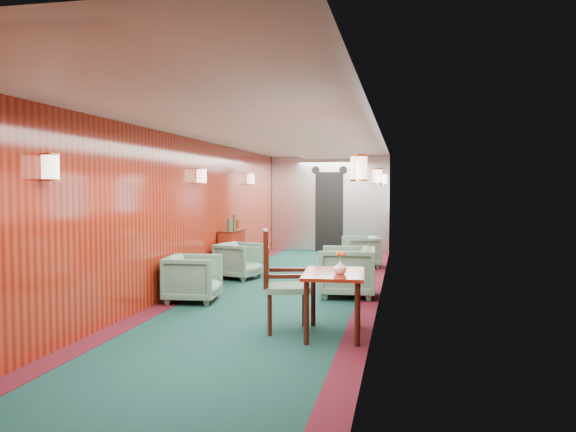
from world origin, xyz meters
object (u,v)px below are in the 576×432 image
(dining_table, at_px, (334,282))
(armchair_left_near, at_px, (193,278))
(armchair_left_far, at_px, (239,261))
(credenza, at_px, (232,251))
(armchair_right_near, at_px, (347,272))
(armchair_right_far, at_px, (361,252))
(side_chair, at_px, (278,276))

(dining_table, relative_size, armchair_left_near, 1.33)
(dining_table, height_order, armchair_left_near, dining_table)
(dining_table, xyz_separation_m, armchair_left_near, (-2.16, 1.41, -0.25))
(dining_table, bearing_deg, armchair_left_near, 142.99)
(dining_table, relative_size, armchair_left_far, 1.38)
(armchair_left_near, bearing_deg, credenza, -0.23)
(armchair_right_near, distance_m, armchair_right_far, 3.12)
(armchair_right_far, bearing_deg, dining_table, -17.04)
(side_chair, xyz_separation_m, armchair_right_far, (0.55, 5.27, -0.30))
(armchair_left_far, relative_size, armchair_right_far, 1.01)
(armchair_right_far, bearing_deg, armchair_left_far, -65.07)
(side_chair, distance_m, armchair_right_near, 2.23)
(armchair_left_far, bearing_deg, credenza, 44.43)
(credenza, xyz_separation_m, armchair_left_near, (0.27, -2.71, -0.09))
(side_chair, bearing_deg, armchair_right_near, 61.05)
(armchair_left_near, distance_m, armchair_left_far, 2.06)
(dining_table, bearing_deg, side_chair, 170.33)
(credenza, bearing_deg, side_chair, -66.09)
(dining_table, xyz_separation_m, armchair_right_near, (-0.07, 2.21, -0.21))
(armchair_left_near, relative_size, armchair_right_near, 0.89)
(side_chair, relative_size, armchair_left_near, 1.57)
(side_chair, bearing_deg, armchair_right_far, 69.91)
(side_chair, xyz_separation_m, credenza, (-1.80, 4.06, -0.20))
(side_chair, height_order, credenza, side_chair)
(armchair_left_far, relative_size, armchair_right_near, 0.86)
(side_chair, xyz_separation_m, armchair_left_near, (-1.53, 1.34, -0.29))
(dining_table, xyz_separation_m, armchair_left_far, (-2.10, 3.47, -0.26))
(side_chair, distance_m, credenza, 4.44)
(credenza, bearing_deg, armchair_right_far, 27.33)
(armchair_right_near, xyz_separation_m, armchair_right_far, (-0.02, 3.12, -0.05))
(credenza, distance_m, armchair_right_far, 2.64)
(armchair_right_near, relative_size, armchair_right_far, 1.17)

